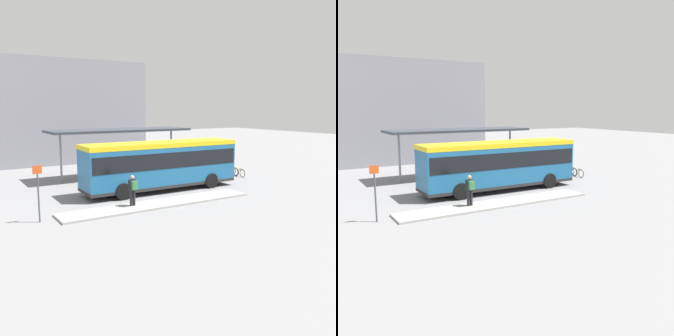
# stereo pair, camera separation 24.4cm
# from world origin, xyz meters

# --- Properties ---
(ground_plane) EXTENTS (120.00, 120.00, 0.00)m
(ground_plane) POSITION_xyz_m (0.00, 0.00, 0.00)
(ground_plane) COLOR gray
(curb_island) EXTENTS (11.79, 1.80, 0.12)m
(curb_island) POSITION_xyz_m (-2.04, -3.31, 0.06)
(curb_island) COLOR #9E9E99
(curb_island) RESTS_ON ground_plane
(city_bus) EXTENTS (10.82, 2.69, 3.29)m
(city_bus) POSITION_xyz_m (0.01, -0.00, 1.92)
(city_bus) COLOR #1E6093
(city_bus) RESTS_ON ground_plane
(pedestrian_waiting) EXTENTS (0.45, 0.48, 1.73)m
(pedestrian_waiting) POSITION_xyz_m (-3.66, -3.11, 1.11)
(pedestrian_waiting) COLOR #232328
(pedestrian_waiting) RESTS_ON curb_island
(bicycle_yellow) EXTENTS (0.48, 1.57, 0.68)m
(bicycle_yellow) POSITION_xyz_m (8.01, 1.12, 0.34)
(bicycle_yellow) COLOR black
(bicycle_yellow) RESTS_ON ground_plane
(bicycle_orange) EXTENTS (0.48, 1.60, 0.69)m
(bicycle_orange) POSITION_xyz_m (7.90, 1.81, 0.35)
(bicycle_orange) COLOR black
(bicycle_orange) RESTS_ON ground_plane
(bicycle_green) EXTENTS (0.48, 1.54, 0.67)m
(bicycle_green) POSITION_xyz_m (8.25, 2.50, 0.34)
(bicycle_green) COLOR black
(bicycle_green) RESTS_ON ground_plane
(station_shelter) EXTENTS (11.41, 3.50, 3.85)m
(station_shelter) POSITION_xyz_m (-0.13, 6.29, 3.71)
(station_shelter) COLOR #383D47
(station_shelter) RESTS_ON ground_plane
(potted_planter_near_shelter) EXTENTS (0.69, 0.69, 1.16)m
(potted_planter_near_shelter) POSITION_xyz_m (-1.30, 3.88, 0.61)
(potted_planter_near_shelter) COLOR slate
(potted_planter_near_shelter) RESTS_ON ground_plane
(potted_planter_far_side) EXTENTS (0.92, 0.92, 1.41)m
(potted_planter_far_side) POSITION_xyz_m (3.71, 3.35, 0.74)
(potted_planter_far_side) COLOR slate
(potted_planter_far_side) RESTS_ON ground_plane
(platform_sign) EXTENTS (0.44, 0.08, 2.80)m
(platform_sign) POSITION_xyz_m (-8.73, -3.11, 1.56)
(platform_sign) COLOR #4C4C51
(platform_sign) RESTS_ON ground_plane
(station_building) EXTENTS (21.82, 13.32, 10.23)m
(station_building) POSITION_xyz_m (-4.24, 21.26, 5.11)
(station_building) COLOR gray
(station_building) RESTS_ON ground_plane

